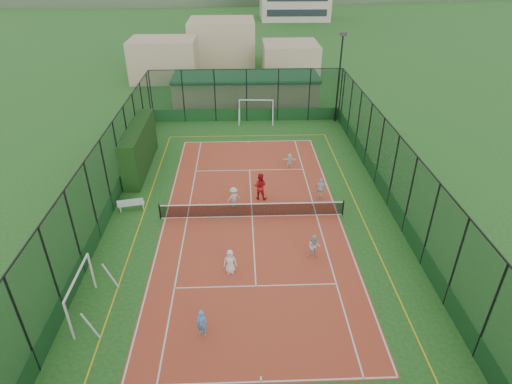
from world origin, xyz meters
TOP-DOWN VIEW (x-y plane):
  - ground at (0.00, 0.00)m, footprint 300.00×300.00m
  - court_slab at (0.00, 0.00)m, footprint 11.17×23.97m
  - tennis_net at (0.00, 0.00)m, footprint 11.67×0.12m
  - perimeter_fence at (0.00, 0.00)m, footprint 18.12×34.12m
  - floodlight_ne at (8.60, 16.60)m, footprint 0.60×0.26m
  - clubhouse at (0.00, 22.00)m, footprint 15.20×7.20m
  - hedge_left at (-8.30, 7.20)m, footprint 1.17×7.77m
  - white_bench at (-7.80, 1.08)m, footprint 1.70×0.78m
  - futsal_goal_near at (-8.10, -7.82)m, footprint 3.35×0.99m
  - futsal_goal_far at (0.90, 16.75)m, footprint 3.37×1.15m
  - child_near_left at (-1.30, -5.29)m, footprint 0.71×0.47m
  - child_near_mid at (-2.48, -9.40)m, footprint 0.56×0.42m
  - child_near_right at (3.27, -4.19)m, footprint 0.78×0.65m
  - child_far_left at (-1.16, 1.20)m, footprint 1.07×0.89m
  - child_far_right at (4.68, 2.03)m, footprint 0.98×0.61m
  - child_far_back at (3.10, 6.79)m, footprint 1.09×0.44m
  - coach at (0.60, 2.19)m, footprint 1.06×0.92m
  - tennis_balls at (-0.99, 1.41)m, footprint 4.56×1.60m

SIDE VIEW (x-z plane):
  - ground at x=0.00m, z-range 0.00..0.00m
  - court_slab at x=0.00m, z-range 0.00..0.01m
  - tennis_balls at x=-0.99m, z-range 0.01..0.08m
  - white_bench at x=-7.80m, z-range 0.00..0.92m
  - tennis_net at x=0.00m, z-range 0.00..1.06m
  - child_far_back at x=3.10m, z-range 0.01..1.15m
  - child_near_mid at x=-2.48m, z-range 0.01..1.37m
  - child_near_left at x=-1.30m, z-range 0.01..1.43m
  - child_near_right at x=3.27m, z-range 0.01..1.44m
  - child_far_left at x=-1.16m, z-range 0.01..1.45m
  - child_far_right at x=4.68m, z-range 0.01..1.56m
  - coach at x=0.60m, z-range 0.01..1.90m
  - futsal_goal_far at x=0.90m, z-range 0.00..2.14m
  - futsal_goal_near at x=-8.10m, z-range 0.00..2.16m
  - clubhouse at x=0.00m, z-range 0.00..3.15m
  - hedge_left at x=-8.30m, z-range 0.00..3.40m
  - perimeter_fence at x=0.00m, z-range 0.00..5.00m
  - floodlight_ne at x=8.60m, z-range 0.00..8.25m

